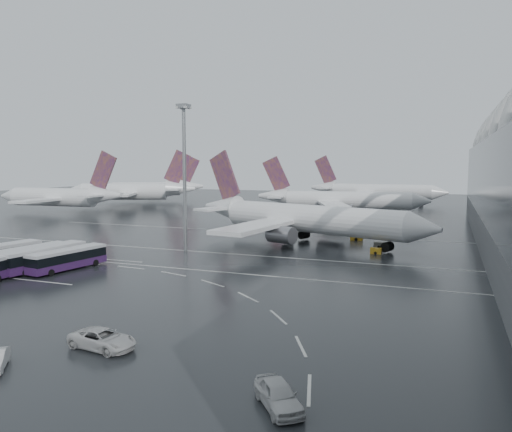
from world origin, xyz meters
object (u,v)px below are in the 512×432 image
(bus_row_near_d, at_px, (68,258))
(floodlight_mast, at_px, (184,159))
(airliner_main, at_px, (300,219))
(gse_cart_belly_b, at_px, (379,245))
(jet_remote_mid, at_px, (133,192))
(airliner_gate_b, at_px, (339,200))
(airliner_gate_c, at_px, (374,192))
(bus_row_near_b, at_px, (31,255))
(jet_remote_far, at_px, (153,189))
(gse_cart_belly_e, at_px, (357,237))
(van_curve_a, at_px, (103,339))
(jet_remote_west, at_px, (61,197))
(bus_row_near_c, at_px, (44,257))
(van_curve_b, at_px, (278,395))
(gse_cart_belly_a, at_px, (376,251))

(bus_row_near_d, distance_m, floodlight_mast, 26.78)
(airliner_main, relative_size, gse_cart_belly_b, 27.75)
(jet_remote_mid, height_order, bus_row_near_d, jet_remote_mid)
(airliner_gate_b, bearing_deg, bus_row_near_d, -111.38)
(airliner_gate_c, bearing_deg, bus_row_near_b, -99.34)
(jet_remote_far, bearing_deg, bus_row_near_d, 90.70)
(airliner_main, bearing_deg, gse_cart_belly_e, 50.56)
(bus_row_near_b, relative_size, gse_cart_belly_b, 6.51)
(van_curve_a, bearing_deg, bus_row_near_d, 52.70)
(jet_remote_west, xyz_separation_m, gse_cart_belly_e, (97.24, -22.62, -4.44))
(bus_row_near_c, height_order, van_curve_b, bus_row_near_c)
(airliner_gate_c, height_order, jet_remote_mid, jet_remote_mid)
(jet_remote_far, xyz_separation_m, gse_cart_belly_e, (100.66, -80.85, -4.33))
(van_curve_b, xyz_separation_m, floodlight_mast, (-34.32, 49.50, 15.59))
(van_curve_a, height_order, van_curve_b, van_curve_b)
(jet_remote_far, height_order, van_curve_b, jet_remote_far)
(jet_remote_west, relative_size, bus_row_near_b, 3.58)
(jet_remote_mid, distance_m, gse_cart_belly_e, 106.61)
(jet_remote_far, height_order, bus_row_near_c, jet_remote_far)
(gse_cart_belly_b, bearing_deg, airliner_gate_c, 98.37)
(bus_row_near_b, distance_m, gse_cart_belly_a, 56.78)
(airliner_gate_b, distance_m, gse_cart_belly_b, 59.73)
(airliner_gate_b, height_order, gse_cart_belly_b, airliner_gate_b)
(gse_cart_belly_b, bearing_deg, bus_row_near_b, -142.63)
(bus_row_near_c, relative_size, bus_row_near_d, 1.09)
(jet_remote_west, height_order, van_curve_b, jet_remote_west)
(gse_cart_belly_a, bearing_deg, airliner_main, 153.19)
(van_curve_a, xyz_separation_m, floodlight_mast, (-17.04, 45.08, 15.62))
(bus_row_near_b, bearing_deg, jet_remote_far, 32.69)
(jet_remote_west, relative_size, bus_row_near_c, 3.21)
(jet_remote_far, relative_size, bus_row_near_d, 3.22)
(jet_remote_far, height_order, floodlight_mast, floodlight_mast)
(jet_remote_west, bearing_deg, airliner_main, 157.51)
(airliner_main, relative_size, airliner_gate_c, 1.01)
(jet_remote_mid, xyz_separation_m, van_curve_a, (82.19, -122.47, -4.56))
(airliner_main, distance_m, jet_remote_west, 91.58)
(bus_row_near_c, bearing_deg, van_curve_a, -123.56)
(jet_remote_mid, height_order, bus_row_near_b, jet_remote_mid)
(airliner_main, relative_size, gse_cart_belly_e, 22.45)
(jet_remote_far, relative_size, gse_cart_belly_e, 17.41)
(jet_remote_west, distance_m, gse_cart_belly_a, 109.64)
(airliner_gate_c, bearing_deg, jet_remote_mid, -148.30)
(gse_cart_belly_e, bearing_deg, floodlight_mast, -138.52)
(jet_remote_west, relative_size, gse_cart_belly_e, 18.86)
(van_curve_a, relative_size, gse_cart_belly_e, 2.55)
(airliner_main, height_order, van_curve_b, airliner_main)
(airliner_gate_b, height_order, floodlight_mast, floodlight_mast)
(bus_row_near_b, distance_m, van_curve_a, 40.77)
(airliner_main, bearing_deg, bus_row_near_c, -106.47)
(jet_remote_mid, bearing_deg, airliner_gate_b, 152.98)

